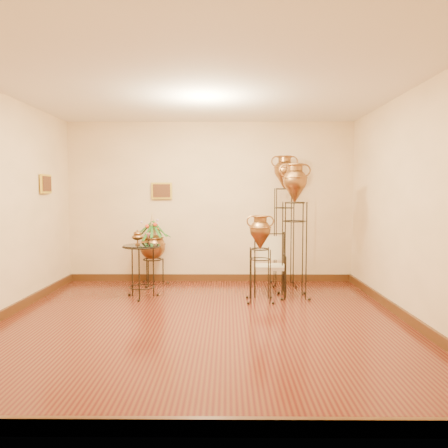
{
  "coord_description": "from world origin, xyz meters",
  "views": [
    {
      "loc": [
        0.3,
        -5.18,
        1.56
      ],
      "look_at": [
        0.25,
        1.3,
        1.1
      ],
      "focal_mm": 35.0,
      "sensor_mm": 36.0,
      "label": 1
    }
  ],
  "objects_px": {
    "amphora_mid": "(294,230)",
    "side_table": "(142,270)",
    "amphora_tall": "(284,219)",
    "planter_urn": "(152,243)",
    "armchair": "(270,264)"
  },
  "relations": [
    {
      "from": "planter_urn",
      "to": "side_table",
      "type": "relative_size",
      "value": 1.27
    },
    {
      "from": "amphora_tall",
      "to": "amphora_mid",
      "type": "relative_size",
      "value": 1.09
    },
    {
      "from": "planter_urn",
      "to": "side_table",
      "type": "xyz_separation_m",
      "value": [
        -0.01,
        -0.92,
        -0.3
      ]
    },
    {
      "from": "armchair",
      "to": "side_table",
      "type": "height_order",
      "value": "side_table"
    },
    {
      "from": "amphora_tall",
      "to": "side_table",
      "type": "xyz_separation_m",
      "value": [
        -2.23,
        -0.92,
        -0.71
      ]
    },
    {
      "from": "amphora_mid",
      "to": "armchair",
      "type": "distance_m",
      "value": 0.67
    },
    {
      "from": "amphora_tall",
      "to": "amphora_mid",
      "type": "bearing_deg",
      "value": -87.32
    },
    {
      "from": "armchair",
      "to": "side_table",
      "type": "relative_size",
      "value": 0.94
    },
    {
      "from": "side_table",
      "to": "amphora_tall",
      "type": "bearing_deg",
      "value": 22.38
    },
    {
      "from": "amphora_mid",
      "to": "side_table",
      "type": "distance_m",
      "value": 2.35
    },
    {
      "from": "amphora_mid",
      "to": "side_table",
      "type": "bearing_deg",
      "value": -178.96
    },
    {
      "from": "amphora_tall",
      "to": "side_table",
      "type": "distance_m",
      "value": 2.51
    },
    {
      "from": "amphora_mid",
      "to": "planter_urn",
      "type": "distance_m",
      "value": 2.45
    },
    {
      "from": "amphora_mid",
      "to": "armchair",
      "type": "height_order",
      "value": "amphora_mid"
    },
    {
      "from": "armchair",
      "to": "side_table",
      "type": "distance_m",
      "value": 1.94
    }
  ]
}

